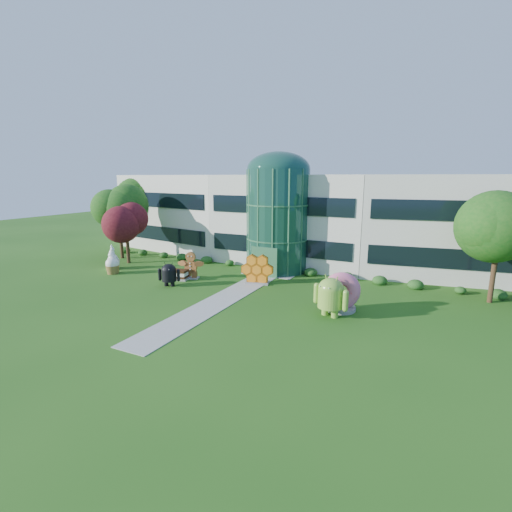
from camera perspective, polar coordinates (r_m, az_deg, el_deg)
The scene contains 14 objects.
ground at distance 27.06m, azimuth -6.97°, elevation -7.67°, with size 140.00×140.00×0.00m, color #215114.
building at distance 41.87m, azimuth 6.66°, elevation 5.92°, with size 46.00×15.00×9.30m, color beige, non-canonical shape.
atrium at distance 36.30m, azimuth 3.39°, elevation 5.43°, with size 6.00×6.00×9.80m, color #194738.
walkway at distance 28.64m, azimuth -4.75°, elevation -6.44°, with size 2.40×20.00×0.04m, color #9E9E93.
tree_red at distance 41.73m, azimuth -19.25°, elevation 3.01°, with size 4.00×4.00×6.00m, color #3F0C14, non-canonical shape.
trees_backdrop at distance 37.30m, azimuth 3.98°, elevation 4.52°, with size 52.00×8.00×8.40m, color #154E13, non-canonical shape.
android_green at distance 25.05m, azimuth 11.40°, elevation -5.73°, with size 2.72×1.82×3.09m, color #81B53A, non-canonical shape.
android_black at distance 32.17m, azimuth -13.25°, elevation -2.58°, with size 2.00×1.34×2.27m, color black, non-canonical shape.
donut at distance 26.36m, azimuth 12.93°, elevation -5.25°, with size 2.67×1.28×2.78m, color #F35C7E, non-canonical shape.
gingerbread at distance 34.14m, azimuth -10.00°, elevation -1.39°, with size 2.70×1.04×2.49m, color brown, non-canonical shape.
ice_cream_sandwich at distance 34.22m, azimuth -12.07°, elevation -2.80°, with size 2.09×1.04×0.93m, color black, non-canonical shape.
honeycomb at distance 31.99m, azimuth 0.19°, elevation -2.27°, with size 2.97×1.06×2.33m, color orange, non-canonical shape.
froyo at distance 39.85m, azimuth -21.23°, elevation -0.11°, with size 1.45×1.45×2.48m, color white, non-canonical shape.
cupcake at distance 37.99m, azimuth -21.22°, elevation -1.37°, with size 1.33×1.33×1.59m, color white, non-canonical shape.
Camera 1 is at (14.25, -21.11, 9.12)m, focal length 26.00 mm.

